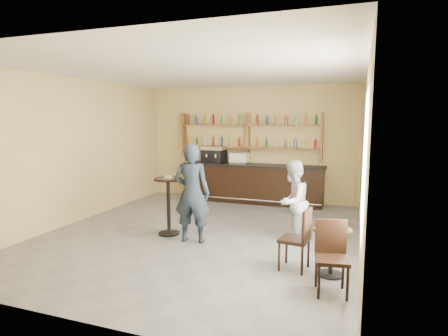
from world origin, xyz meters
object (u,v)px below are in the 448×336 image
(bar_counter, at_px, (252,183))
(chair_south, at_px, (332,259))
(espresso_machine, at_px, (214,155))
(pastry_case, at_px, (240,158))
(pedestal_table, at_px, (169,206))
(patron_second, at_px, (292,202))
(man_main, at_px, (192,193))
(chair_west, at_px, (294,239))
(cafe_table, at_px, (331,252))

(bar_counter, distance_m, chair_south, 5.53)
(espresso_machine, distance_m, pastry_case, 0.77)
(pedestal_table, height_order, patron_second, patron_second)
(espresso_machine, relative_size, man_main, 0.35)
(chair_south, relative_size, patron_second, 0.62)
(chair_west, bearing_deg, espresso_machine, -137.42)
(cafe_table, distance_m, chair_west, 0.57)
(chair_south, distance_m, patron_second, 2.11)
(cafe_table, distance_m, chair_south, 0.61)
(espresso_machine, distance_m, man_main, 3.78)
(pedestal_table, bearing_deg, man_main, -21.92)
(pastry_case, bearing_deg, chair_south, -58.93)
(espresso_machine, height_order, chair_west, espresso_machine)
(espresso_machine, height_order, pedestal_table, espresso_machine)
(pedestal_table, xyz_separation_m, chair_south, (3.26, -1.57, -0.09))
(espresso_machine, height_order, patron_second, patron_second)
(pastry_case, distance_m, cafe_table, 5.24)
(cafe_table, bearing_deg, chair_west, 174.81)
(man_main, relative_size, chair_west, 1.92)
(chair_south, bearing_deg, bar_counter, 104.99)
(bar_counter, height_order, pastry_case, pastry_case)
(patron_second, bearing_deg, chair_west, 29.24)
(pastry_case, bearing_deg, man_main, -85.39)
(espresso_machine, height_order, pastry_case, espresso_machine)
(bar_counter, relative_size, espresso_machine, 6.09)
(pastry_case, relative_size, chair_west, 0.52)
(espresso_machine, relative_size, pastry_case, 1.27)
(pastry_case, relative_size, patron_second, 0.32)
(chair_west, height_order, patron_second, patron_second)
(man_main, bearing_deg, bar_counter, -102.06)
(bar_counter, xyz_separation_m, man_main, (-0.17, -3.64, 0.40))
(patron_second, bearing_deg, chair_south, 42.05)
(pastry_case, relative_size, pedestal_table, 0.44)
(patron_second, bearing_deg, pastry_case, -128.71)
(pastry_case, xyz_separation_m, chair_west, (2.24, -4.30, -0.73))
(cafe_table, relative_size, chair_west, 0.75)
(chair_west, distance_m, chair_south, 0.88)
(bar_counter, bearing_deg, pedestal_table, -103.26)
(pastry_case, xyz_separation_m, man_main, (0.21, -3.64, -0.28))
(pedestal_table, bearing_deg, bar_counter, 76.74)
(man_main, distance_m, cafe_table, 2.73)
(espresso_machine, xyz_separation_m, chair_south, (3.61, -4.95, -0.80))
(espresso_machine, bearing_deg, chair_south, -45.10)
(bar_counter, relative_size, pedestal_table, 3.42)
(bar_counter, height_order, chair_south, bar_counter)
(man_main, relative_size, cafe_table, 2.58)
(pastry_case, bearing_deg, patron_second, -55.56)
(man_main, xyz_separation_m, chair_south, (2.62, -1.31, -0.45))
(man_main, height_order, chair_west, man_main)
(man_main, xyz_separation_m, cafe_table, (2.57, -0.71, -0.57))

